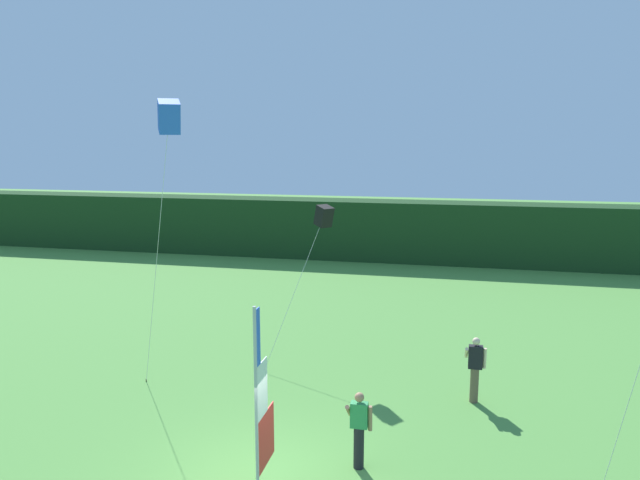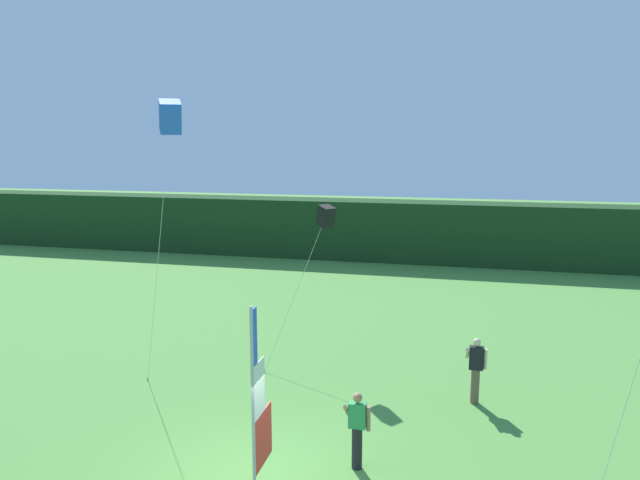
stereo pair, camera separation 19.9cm
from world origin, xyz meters
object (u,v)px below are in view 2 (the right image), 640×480
Objects in this scene: person_mid_field at (357,428)px; kite_blue_box_1 at (170,117)px; banner_flag at (259,411)px; person_near_banner at (476,369)px; kite_black_box_2 at (326,217)px.

person_mid_field is 8.84m from kite_blue_box_1.
banner_flag is 2.25× the size of person_near_banner.
kite_blue_box_1 is (-3.82, 4.36, 5.47)m from banner_flag.
person_near_banner is at bearing 56.74° from person_mid_field.
kite_blue_box_1 reaches higher than banner_flag.
kite_black_box_2 is at bearing 94.40° from banner_flag.
kite_blue_box_1 is 5.80m from kite_black_box_2.
person_near_banner is 0.37× the size of kite_black_box_2.
kite_blue_box_1 reaches higher than person_near_banner.
banner_flag is 6.84m from person_near_banner.
kite_black_box_2 reaches higher than person_mid_field.
kite_blue_box_1 reaches higher than person_mid_field.
kite_black_box_2 is (-0.63, 8.21, 2.53)m from banner_flag.
kite_black_box_2 reaches higher than banner_flag.
kite_black_box_2 is at bearing 108.51° from person_mid_field.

